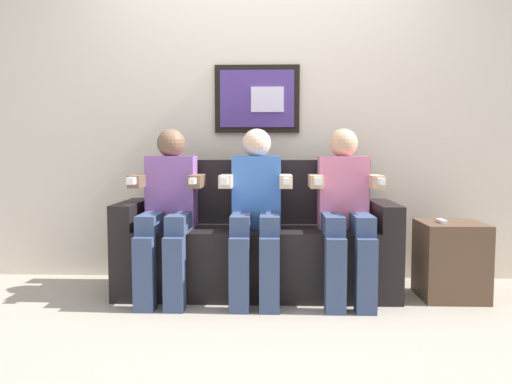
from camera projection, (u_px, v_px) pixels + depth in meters
name	position (u px, v px, depth m)	size (l,w,h in m)	color
ground_plane	(255.00, 306.00, 3.18)	(5.52, 5.52, 0.00)	#9E9384
back_wall_assembly	(259.00, 106.00, 3.84)	(4.25, 0.10, 2.60)	beige
couch	(257.00, 246.00, 3.48)	(1.85, 0.58, 0.90)	black
person_on_left	(168.00, 206.00, 3.31)	(0.46, 0.56, 1.11)	#8C59A5
person_in_middle	(256.00, 206.00, 3.29)	(0.46, 0.56, 1.11)	#3F72CC
person_on_right	(345.00, 207.00, 3.27)	(0.46, 0.56, 1.11)	pink
side_table_right	(450.00, 260.00, 3.34)	(0.40, 0.40, 0.50)	brown
spare_remote_on_table	(442.00, 221.00, 3.30)	(0.04, 0.13, 0.02)	white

